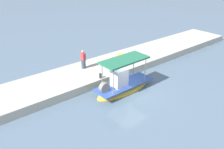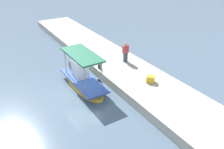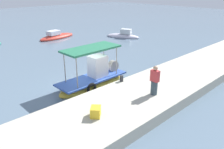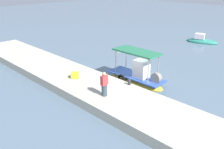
{
  "view_description": "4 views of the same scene",
  "coord_description": "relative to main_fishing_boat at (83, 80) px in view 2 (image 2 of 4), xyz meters",
  "views": [
    {
      "loc": [
        11.02,
        11.51,
        9.2
      ],
      "look_at": [
        0.56,
        -1.39,
        1.03
      ],
      "focal_mm": 37.0,
      "sensor_mm": 36.0,
      "label": 1
    },
    {
      "loc": [
        -13.33,
        5.68,
        8.93
      ],
      "look_at": [
        -0.44,
        -2.25,
        0.79
      ],
      "focal_mm": 36.79,
      "sensor_mm": 36.0,
      "label": 2
    },
    {
      "loc": [
        -8.31,
        -11.26,
        6.34
      ],
      "look_at": [
        0.93,
        -1.49,
        1.02
      ],
      "focal_mm": 36.23,
      "sensor_mm": 36.0,
      "label": 3
    },
    {
      "loc": [
        12.07,
        -14.71,
        8.11
      ],
      "look_at": [
        -0.21,
        -2.46,
        1.17
      ],
      "focal_mm": 39.72,
      "sensor_mm": 36.0,
      "label": 4
    }
  ],
  "objects": [
    {
      "name": "cargo_crate",
      "position": [
        -3.02,
        -3.9,
        0.4
      ],
      "size": [
        0.71,
        0.71,
        0.47
      ],
      "primitive_type": "cube",
      "rotation": [
        0.0,
        0.0,
        0.76
      ],
      "color": "yellow",
      "rests_on": "dock_quay"
    },
    {
      "name": "fisherman_near_bollard",
      "position": [
        0.81,
        -4.36,
        0.93
      ],
      "size": [
        0.37,
        0.48,
        1.68
      ],
      "color": "#364750",
      "rests_on": "dock_quay"
    },
    {
      "name": "main_fishing_boat",
      "position": [
        0.0,
        0.0,
        0.0
      ],
      "size": [
        5.15,
        1.86,
        3.01
      ],
      "color": "gold",
      "rests_on": "ground_plane"
    },
    {
      "name": "mooring_bollard",
      "position": [
        0.8,
        -1.84,
        0.36
      ],
      "size": [
        0.24,
        0.24,
        0.39
      ],
      "primitive_type": "cylinder",
      "color": "#2D2D33",
      "rests_on": "dock_quay"
    },
    {
      "name": "dock_quay",
      "position": [
        -0.4,
        -3.71,
        -0.16
      ],
      "size": [
        36.0,
        4.26,
        0.65
      ],
      "primitive_type": "cube",
      "color": "beige",
      "rests_on": "ground_plane"
    },
    {
      "name": "ground_plane",
      "position": [
        -0.4,
        0.24,
        -0.48
      ],
      "size": [
        120.0,
        120.0,
        0.0
      ],
      "primitive_type": "plane",
      "color": "slate"
    }
  ]
}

